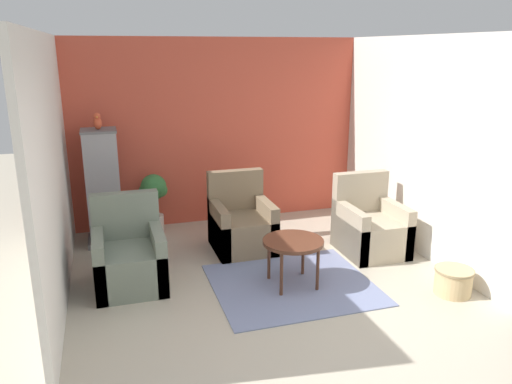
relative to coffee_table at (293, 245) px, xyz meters
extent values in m
plane|color=#B2A893|center=(-0.25, -1.27, -0.48)|extent=(20.00, 20.00, 0.00)
cube|color=#C64C38|center=(-0.25, 2.43, 0.86)|extent=(4.34, 0.06, 2.68)
cube|color=silver|center=(-2.39, 0.56, 0.86)|extent=(0.06, 3.67, 2.68)
cube|color=silver|center=(1.89, 0.56, 0.86)|extent=(0.06, 3.67, 2.68)
cube|color=slate|center=(0.00, 0.00, -0.47)|extent=(1.73, 1.54, 0.01)
cylinder|color=#512D1E|center=(0.00, 0.00, 0.03)|extent=(0.67, 0.67, 0.04)
cylinder|color=#512D1E|center=(-0.21, -0.21, -0.23)|extent=(0.04, 0.04, 0.49)
cylinder|color=#512D1E|center=(0.21, -0.21, -0.23)|extent=(0.04, 0.04, 0.49)
cylinder|color=#512D1E|center=(-0.21, 0.21, -0.23)|extent=(0.04, 0.04, 0.49)
cylinder|color=#512D1E|center=(0.21, 0.21, -0.23)|extent=(0.04, 0.04, 0.49)
cube|color=slate|center=(-1.71, 0.49, -0.25)|extent=(0.74, 0.82, 0.46)
cube|color=slate|center=(-1.71, 0.83, 0.24)|extent=(0.74, 0.14, 0.53)
cube|color=slate|center=(-2.02, 0.49, -0.16)|extent=(0.12, 0.82, 0.64)
cube|color=slate|center=(-1.40, 0.49, -0.16)|extent=(0.12, 0.82, 0.64)
cube|color=tan|center=(1.29, 0.57, -0.25)|extent=(0.74, 0.82, 0.46)
cube|color=tan|center=(1.29, 0.91, 0.24)|extent=(0.74, 0.14, 0.53)
cube|color=tan|center=(0.98, 0.57, -0.16)|extent=(0.12, 0.82, 0.64)
cube|color=tan|center=(1.60, 0.57, -0.16)|extent=(0.12, 0.82, 0.64)
cube|color=#7A664C|center=(-0.25, 1.14, -0.25)|extent=(0.74, 0.82, 0.46)
cube|color=#7A664C|center=(-0.25, 1.48, 0.24)|extent=(0.74, 0.14, 0.53)
cube|color=#7A664C|center=(-0.57, 1.14, -0.16)|extent=(0.12, 0.82, 0.64)
cube|color=#7A664C|center=(0.06, 1.14, -0.16)|extent=(0.12, 0.82, 0.64)
cube|color=slate|center=(-1.93, 1.93, -0.45)|extent=(0.51, 0.51, 0.07)
cube|color=#939399|center=(-1.93, 1.93, 0.31)|extent=(0.42, 0.42, 1.44)
cube|color=slate|center=(-1.93, 1.93, 1.04)|extent=(0.44, 0.44, 0.03)
ellipsoid|color=#D14C2D|center=(-1.93, 1.93, 1.13)|extent=(0.10, 0.13, 0.16)
sphere|color=#D14C2D|center=(-1.93, 1.91, 1.22)|extent=(0.09, 0.09, 0.09)
cone|color=gold|center=(-1.93, 1.87, 1.22)|extent=(0.04, 0.04, 0.04)
cone|color=#D14C2D|center=(-1.93, 1.98, 1.12)|extent=(0.05, 0.10, 0.14)
cylinder|color=beige|center=(-1.26, 2.11, -0.35)|extent=(0.23, 0.23, 0.26)
cylinder|color=brown|center=(-1.26, 2.11, -0.08)|extent=(0.03, 0.03, 0.29)
sphere|color=#337038|center=(-1.26, 2.11, 0.19)|extent=(0.36, 0.36, 0.36)
sphere|color=#337038|center=(-1.36, 2.14, 0.13)|extent=(0.21, 0.21, 0.21)
sphere|color=#337038|center=(-1.17, 2.08, 0.15)|extent=(0.20, 0.20, 0.20)
cylinder|color=tan|center=(1.56, -0.70, -0.34)|extent=(0.38, 0.38, 0.28)
cylinder|color=#957E57|center=(1.56, -0.70, -0.21)|extent=(0.40, 0.40, 0.02)
camera|label=1|loc=(-1.87, -4.69, 2.05)|focal=35.00mm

